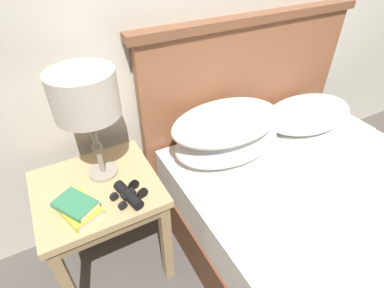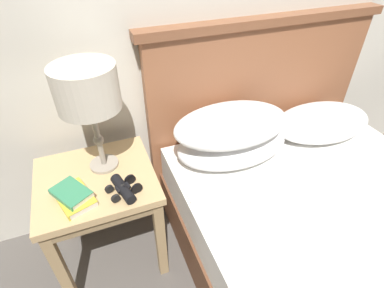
% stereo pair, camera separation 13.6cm
% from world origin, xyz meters
% --- Properties ---
extents(nightstand, '(0.52, 0.47, 0.58)m').
position_xyz_m(nightstand, '(-0.66, 0.65, 0.49)').
color(nightstand, tan).
rests_on(nightstand, ground_plane).
extents(bed, '(1.41, 1.99, 1.10)m').
position_xyz_m(bed, '(0.32, 0.06, 0.29)').
color(bed, brown).
rests_on(bed, ground_plane).
extents(table_lamp, '(0.25, 0.25, 0.49)m').
position_xyz_m(table_lamp, '(-0.61, 0.72, 0.96)').
color(table_lamp, gray).
rests_on(table_lamp, nightstand).
extents(book_on_nightstand, '(0.17, 0.21, 0.03)m').
position_xyz_m(book_on_nightstand, '(-0.75, 0.55, 0.59)').
color(book_on_nightstand, silver).
rests_on(book_on_nightstand, nightstand).
extents(book_stacked_on_top, '(0.17, 0.19, 0.02)m').
position_xyz_m(book_stacked_on_top, '(-0.76, 0.55, 0.62)').
color(book_stacked_on_top, silver).
rests_on(book_stacked_on_top, book_on_nightstand).
extents(binoculars_pair, '(0.15, 0.16, 0.05)m').
position_xyz_m(binoculars_pair, '(-0.56, 0.52, 0.60)').
color(binoculars_pair, black).
rests_on(binoculars_pair, nightstand).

